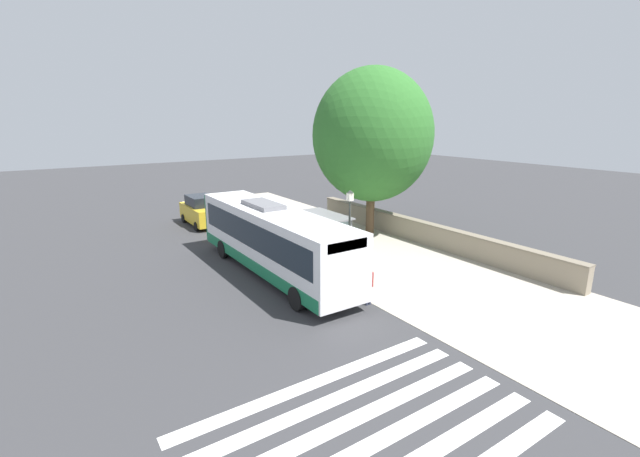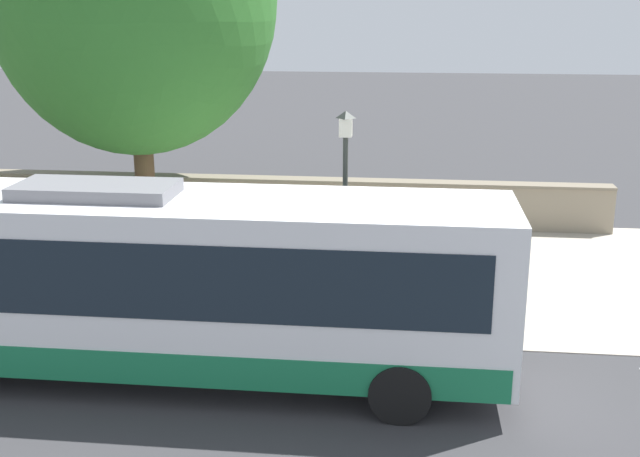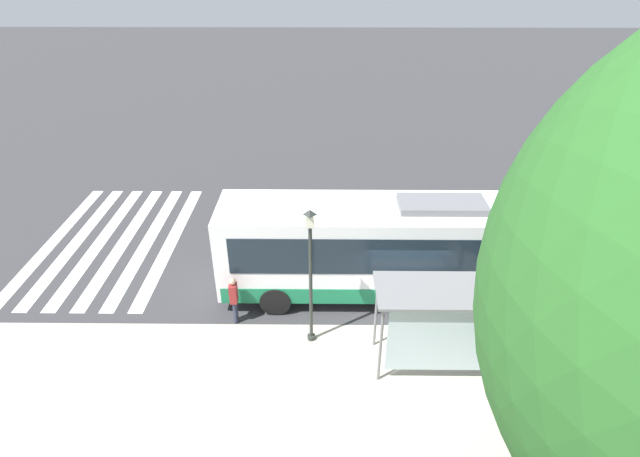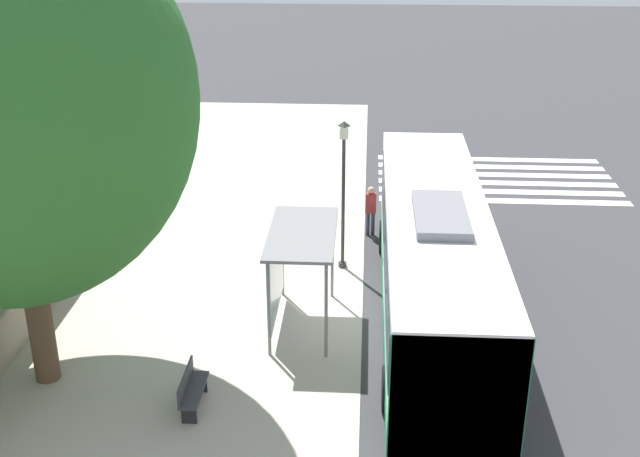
# 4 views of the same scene
# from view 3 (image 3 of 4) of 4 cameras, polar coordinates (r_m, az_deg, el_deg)

# --- Properties ---
(ground_plane) EXTENTS (120.00, 120.00, 0.00)m
(ground_plane) POSITION_cam_3_polar(r_m,az_deg,el_deg) (16.21, 9.66, -10.91)
(ground_plane) COLOR #353538
(ground_plane) RESTS_ON ground
(sidewalk_plaza) EXTENTS (9.00, 44.00, 0.02)m
(sidewalk_plaza) POSITION_cam_3_polar(r_m,az_deg,el_deg) (13.22, 12.54, -23.80)
(sidewalk_plaza) COLOR #ADA393
(sidewalk_plaza) RESTS_ON ground
(crosswalk_stripes) EXTENTS (9.00, 5.25, 0.01)m
(crosswalk_stripes) POSITION_cam_3_polar(r_m,az_deg,el_deg) (21.77, -22.58, -1.27)
(crosswalk_stripes) COLOR silver
(crosswalk_stripes) RESTS_ON ground
(bus) EXTENTS (2.60, 12.28, 3.51)m
(bus) POSITION_cam_3_polar(r_m,az_deg,el_deg) (16.56, 10.09, -2.10)
(bus) COLOR white
(bus) RESTS_ON ground
(bus_shelter) EXTENTS (1.66, 3.38, 2.60)m
(bus_shelter) POSITION_cam_3_polar(r_m,az_deg,el_deg) (13.67, 13.47, -8.72)
(bus_shelter) COLOR slate
(bus_shelter) RESTS_ON ground
(pedestrian) EXTENTS (0.34, 0.22, 1.67)m
(pedestrian) POSITION_cam_3_polar(r_m,az_deg,el_deg) (15.76, -9.82, -7.67)
(pedestrian) COLOR #2D3347
(pedestrian) RESTS_ON ground
(bench) EXTENTS (0.40, 1.43, 0.88)m
(bench) POSITION_cam_3_polar(r_m,az_deg,el_deg) (14.78, 29.22, -17.82)
(bench) COLOR #333338
(bench) RESTS_ON ground
(street_lamp_near) EXTENTS (0.28, 0.28, 4.47)m
(street_lamp_near) POSITION_cam_3_polar(r_m,az_deg,el_deg) (13.88, -1.09, -4.50)
(street_lamp_near) COLOR #2D332D
(street_lamp_near) RESTS_ON ground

